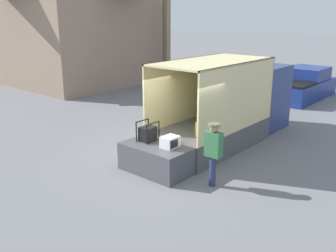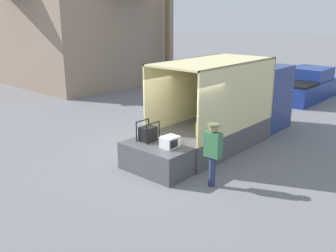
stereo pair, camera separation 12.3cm
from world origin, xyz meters
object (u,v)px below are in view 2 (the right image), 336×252
at_px(box_truck, 238,110).
at_px(worker_person, 213,148).
at_px(portable_generator, 148,133).
at_px(utility_pole, 167,12).
at_px(microwave, 170,142).
at_px(pickup_truck_blue, 305,86).

bearing_deg(box_truck, worker_person, -156.82).
height_order(box_truck, portable_generator, box_truck).
height_order(box_truck, utility_pole, utility_pole).
relative_size(portable_generator, utility_pole, 0.07).
relative_size(worker_person, utility_pole, 0.20).
bearing_deg(microwave, utility_pole, 41.79).
distance_m(box_truck, worker_person, 4.52).
relative_size(box_truck, utility_pole, 0.73).
bearing_deg(utility_pole, portable_generator, -140.80).
relative_size(microwave, worker_person, 0.28).
xyz_separation_m(portable_generator, utility_pole, (10.87, 8.87, 3.50)).
distance_m(box_truck, pickup_truck_blue, 8.10).
distance_m(box_truck, utility_pole, 11.95).
bearing_deg(worker_person, microwave, 96.00).
bearing_deg(utility_pole, box_truck, -125.29).
xyz_separation_m(box_truck, portable_generator, (-4.28, 0.45, 0.02)).
distance_m(pickup_truck_blue, utility_pole, 9.56).
bearing_deg(pickup_truck_blue, portable_generator, -178.88).
distance_m(microwave, utility_pole, 15.04).
bearing_deg(worker_person, portable_generator, 93.19).
bearing_deg(worker_person, pickup_truck_blue, 11.44).
relative_size(microwave, utility_pole, 0.06).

